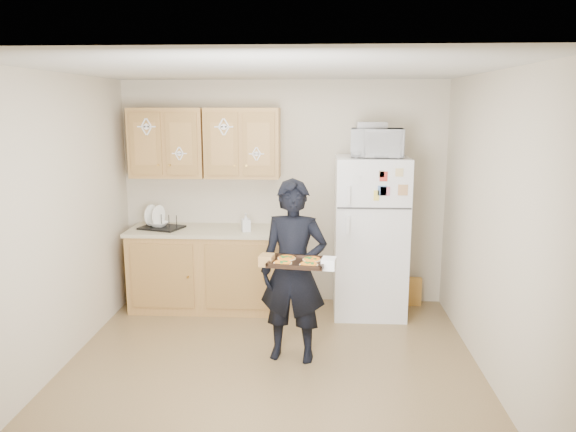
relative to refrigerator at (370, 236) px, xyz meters
The scene contains 23 objects.
floor 1.92m from the refrigerator, 123.60° to the right, with size 3.60×3.60×0.00m, color brown.
ceiling 2.38m from the refrigerator, 123.60° to the right, with size 3.60×3.60×0.00m, color beige.
wall_back 1.10m from the refrigerator, 158.72° to the left, with size 3.60×0.04×2.50m, color beige.
wall_front 3.39m from the refrigerator, 106.39° to the right, with size 3.60×0.04×2.50m, color beige.
wall_left 3.13m from the refrigerator, 152.53° to the right, with size 0.04×3.60×2.50m, color beige.
wall_right 1.71m from the refrigerator, 59.27° to the right, with size 0.04×3.60×2.50m, color beige.
refrigerator is the anchor object (origin of this frame).
base_cabinet 1.85m from the refrigerator, behind, with size 1.60×0.60×0.86m, color olive.
countertop 1.80m from the refrigerator, behind, with size 1.64×0.64×0.04m, color beige.
upper_cab_left 2.41m from the refrigerator, behind, with size 0.80×0.33×0.75m, color olive.
upper_cab_right 1.70m from the refrigerator, behind, with size 0.80×0.33×0.75m, color olive.
cereal_box 0.89m from the refrigerator, 24.99° to the left, with size 0.20×0.07×0.32m, color gold.
person 1.41m from the refrigerator, 123.04° to the right, with size 0.59×0.39×1.61m, color black.
baking_tray 1.65m from the refrigerator, 116.06° to the right, with size 0.45×0.33×0.04m, color black.
pizza_front_left 1.75m from the refrigerator, 118.63° to the right, with size 0.15×0.15×0.02m, color orange.
pizza_front_right 1.69m from the refrigerator, 111.86° to the right, with size 0.15×0.15×0.02m, color orange.
pizza_back_left 1.61m from the refrigerator, 120.48° to the right, with size 0.15×0.15×0.02m, color orange.
pizza_back_right 1.55m from the refrigerator, 113.14° to the right, with size 0.15×0.15×0.02m, color orange.
microwave 1.00m from the refrigerator, 52.84° to the right, with size 0.53×0.36×0.29m, color white.
foil_pan 1.18m from the refrigerator, 138.02° to the right, with size 0.30×0.21×0.06m, color #BBBCC2.
dish_rack 2.27m from the refrigerator, behind, with size 0.43×0.32×0.17m, color black.
bowl 2.30m from the refrigerator, behind, with size 0.20×0.20×0.05m, color white.
soap_bottle 1.34m from the refrigerator, behind, with size 0.09×0.09×0.20m, color white.
Camera 1 is at (0.39, -4.44, 2.23)m, focal length 35.00 mm.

